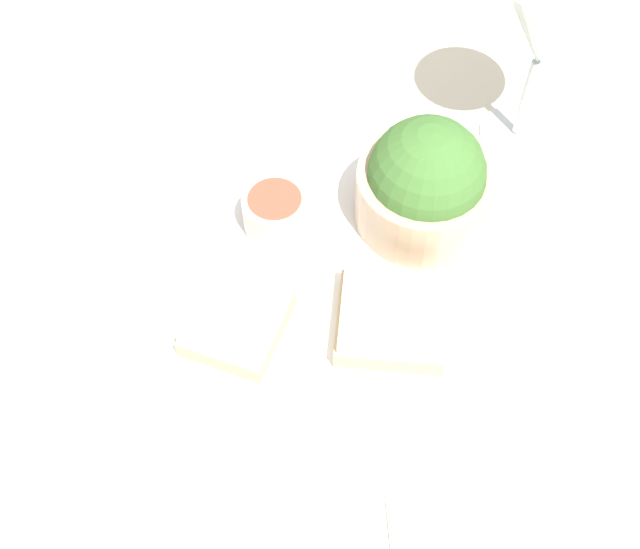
{
  "coord_description": "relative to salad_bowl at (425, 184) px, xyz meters",
  "views": [
    {
      "loc": [
        0.17,
        0.29,
        0.55
      ],
      "look_at": [
        0.0,
        0.0,
        0.03
      ],
      "focal_mm": 45.0,
      "sensor_mm": 36.0,
      "label": 1
    }
  ],
  "objects": [
    {
      "name": "salad_bowl",
      "position": [
        0.0,
        0.0,
        0.0
      ],
      "size": [
        0.11,
        0.11,
        0.1
      ],
      "color": "tan",
      "rests_on": "dinner_plate"
    },
    {
      "name": "wine_glass",
      "position": [
        -0.14,
        -0.04,
        0.07
      ],
      "size": [
        0.09,
        0.09,
        0.17
      ],
      "color": "silver",
      "rests_on": "ground_plane"
    },
    {
      "name": "cheese_toast_far",
      "position": [
        0.18,
        0.02,
        -0.03
      ],
      "size": [
        0.1,
        0.1,
        0.03
      ],
      "color": "#D1B27F",
      "rests_on": "dinner_plate"
    },
    {
      "name": "ground_plane",
      "position": [
        0.11,
        0.02,
        -0.05
      ],
      "size": [
        4.0,
        4.0,
        0.0
      ],
      "primitive_type": "plane",
      "color": "beige"
    },
    {
      "name": "fork",
      "position": [
        0.05,
        -0.22,
        -0.05
      ],
      "size": [
        0.11,
        0.14,
        0.01
      ],
      "color": "silver",
      "rests_on": "ground_plane"
    },
    {
      "name": "dinner_plate",
      "position": [
        0.11,
        0.02,
        -0.05
      ],
      "size": [
        0.3,
        0.3,
        0.01
      ],
      "color": "white",
      "rests_on": "ground_plane"
    },
    {
      "name": "sauce_ramekin",
      "position": [
        0.11,
        -0.05,
        -0.02
      ],
      "size": [
        0.05,
        0.05,
        0.04
      ],
      "color": "beige",
      "rests_on": "dinner_plate"
    },
    {
      "name": "cheese_toast_near",
      "position": [
        0.08,
        0.08,
        -0.03
      ],
      "size": [
        0.11,
        0.11,
        0.03
      ],
      "color": "#D1B27F",
      "rests_on": "dinner_plate"
    }
  ]
}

